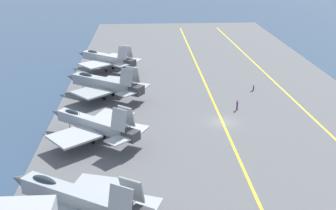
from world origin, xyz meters
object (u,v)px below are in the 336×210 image
(parked_jet_third, at_px, (104,84))
(parked_jet_fourth, at_px, (106,58))
(crew_white_vest, at_px, (254,85))
(parked_jet_nearest, at_px, (77,199))
(crew_purple_vest, at_px, (237,105))
(parked_jet_second, at_px, (94,124))

(parked_jet_third, relative_size, parked_jet_fourth, 1.08)
(crew_white_vest, bearing_deg, parked_jet_third, 94.57)
(parked_jet_nearest, height_order, parked_jet_fourth, parked_jet_fourth)
(parked_jet_nearest, xyz_separation_m, parked_jet_fourth, (54.23, 1.28, 0.06))
(parked_jet_fourth, height_order, crew_purple_vest, parked_jet_fourth)
(parked_jet_nearest, distance_m, crew_white_vest, 47.96)
(parked_jet_second, relative_size, crew_purple_vest, 8.66)
(parked_jet_second, relative_size, parked_jet_third, 0.93)
(crew_white_vest, bearing_deg, parked_jet_second, 125.46)
(parked_jet_nearest, xyz_separation_m, parked_jet_second, (18.75, 0.33, -0.08))
(parked_jet_second, xyz_separation_m, parked_jet_fourth, (35.48, 0.95, 0.14))
(parked_jet_nearest, relative_size, parked_jet_third, 1.03)
(parked_jet_nearest, xyz_separation_m, crew_white_vest, (38.92, -27.98, -1.63))
(crew_purple_vest, bearing_deg, parked_jet_second, 114.03)
(parked_jet_nearest, relative_size, parked_jet_fourth, 1.11)
(parked_jet_nearest, distance_m, parked_jet_second, 18.76)
(parked_jet_third, distance_m, crew_purple_vest, 24.31)
(parked_jet_second, relative_size, crew_white_vest, 8.87)
(parked_jet_third, bearing_deg, parked_jet_fourth, 2.95)
(parked_jet_second, xyz_separation_m, parked_jet_third, (17.89, 0.05, 0.13))
(parked_jet_second, relative_size, parked_jet_fourth, 1.01)
(parked_jet_third, relative_size, crew_purple_vest, 9.28)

